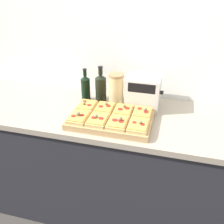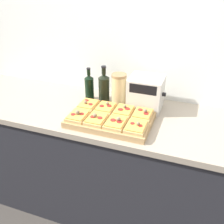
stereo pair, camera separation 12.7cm
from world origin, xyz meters
TOP-DOWN VIEW (x-y plane):
  - wall_back at (0.00, 0.67)m, footprint 6.00×0.06m
  - kitchen_counter at (0.00, 0.32)m, footprint 2.63×0.67m
  - cutting_board at (-0.05, 0.20)m, footprint 0.53×0.34m
  - pizza_slice_back_left at (-0.24, 0.28)m, footprint 0.12×0.15m
  - pizza_slice_back_midleft at (-0.11, 0.28)m, footprint 0.12×0.15m
  - pizza_slice_back_midright at (0.02, 0.28)m, footprint 0.12×0.15m
  - pizza_slice_back_right at (0.15, 0.28)m, footprint 0.12×0.15m
  - pizza_slice_front_left at (-0.24, 0.12)m, footprint 0.12×0.15m
  - pizza_slice_front_midleft at (-0.11, 0.12)m, footprint 0.12×0.15m
  - pizza_slice_front_midright at (0.02, 0.12)m, footprint 0.12×0.15m
  - pizza_slice_front_right at (0.15, 0.12)m, footprint 0.12×0.15m
  - olive_oil_bottle at (-0.31, 0.46)m, footprint 0.07×0.07m
  - wine_bottle at (-0.19, 0.46)m, footprint 0.08×0.08m
  - grain_jar_tall at (-0.08, 0.46)m, footprint 0.11×0.11m
  - toaster_oven at (0.12, 0.46)m, footprint 0.25×0.20m

SIDE VIEW (x-z plane):
  - kitchen_counter at x=0.00m, z-range 0.00..0.91m
  - cutting_board at x=-0.05m, z-range 0.91..0.95m
  - pizza_slice_front_right at x=0.15m, z-range 0.94..0.99m
  - pizza_slice_back_left at x=-0.24m, z-range 0.94..0.99m
  - pizza_slice_back_midright at x=0.02m, z-range 0.94..0.99m
  - pizza_slice_back_midleft at x=-0.11m, z-range 0.94..0.99m
  - pizza_slice_front_midleft at x=-0.11m, z-range 0.94..0.99m
  - pizza_slice_back_right at x=0.15m, z-range 0.94..0.99m
  - pizza_slice_front_midright at x=0.02m, z-range 0.94..0.99m
  - pizza_slice_front_left at x=-0.24m, z-range 0.94..0.99m
  - olive_oil_bottle at x=-0.31m, z-range 0.89..1.14m
  - wine_bottle at x=-0.19m, z-range 0.89..1.16m
  - grain_jar_tall at x=-0.08m, z-range 0.91..1.14m
  - toaster_oven at x=0.12m, z-range 0.91..1.14m
  - wall_back at x=0.00m, z-range 0.00..2.50m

